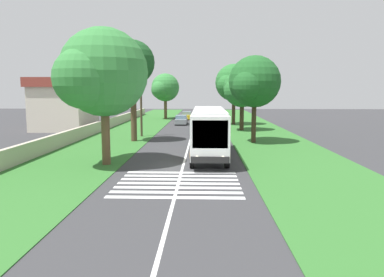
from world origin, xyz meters
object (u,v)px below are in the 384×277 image
object	(u,v)px
roadside_tree_left_1	(165,88)
trailing_car_1	(181,120)
roadside_tree_right_0	(233,84)
trailing_car_3	(205,114)
utility_pole	(141,96)
roadside_tree_left_2	(132,64)
roadside_building	(65,103)
trailing_car_2	(187,116)
coach_bus	(209,130)
roadside_tree_right_1	(253,83)
trailing_car_0	(205,126)
roadside_tree_right_2	(241,89)
roadside_tree_left_0	(102,75)

from	to	relation	value
roadside_tree_left_1	trailing_car_1	bearing A→B (deg)	-161.60
roadside_tree_left_1	roadside_tree_right_0	distance (m)	15.93
trailing_car_3	utility_pole	size ratio (longest dim) A/B	0.49
roadside_tree_left_2	roadside_building	bearing A→B (deg)	44.68
roadside_building	trailing_car_2	bearing A→B (deg)	-41.55
trailing_car_1	roadside_tree_right_0	bearing A→B (deg)	-90.43
roadside_tree_right_0	coach_bus	bearing A→B (deg)	171.74
roadside_tree_right_1	trailing_car_1	bearing A→B (deg)	23.00
trailing_car_2	roadside_tree_right_0	xyz separation A→B (m)	(-9.89, -7.46, 5.52)
trailing_car_0	trailing_car_1	bearing A→B (deg)	21.28
roadside_tree_left_2	roadside_tree_right_2	world-z (taller)	roadside_tree_left_2
trailing_car_2	roadside_tree_left_2	world-z (taller)	roadside_tree_left_2
trailing_car_2	roadside_building	world-z (taller)	roadside_building
trailing_car_2	roadside_tree_right_1	world-z (taller)	roadside_tree_right_1
roadside_tree_right_0	roadside_building	bearing A→B (deg)	108.05
utility_pole	trailing_car_3	bearing A→B (deg)	-13.11
coach_bus	roadside_tree_right_2	bearing A→B (deg)	-12.73
coach_bus	trailing_car_1	xyz separation A→B (m)	(27.70, 3.80, -1.48)
roadside_tree_right_0	trailing_car_1	bearing A→B (deg)	89.57
roadside_tree_left_1	utility_pole	world-z (taller)	utility_pole
roadside_tree_left_0	roadside_tree_left_2	size ratio (longest dim) A/B	0.92
trailing_car_0	roadside_building	world-z (taller)	roadside_building
roadside_tree_left_0	roadside_tree_left_1	bearing A→B (deg)	0.21
trailing_car_0	roadside_tree_left_0	size ratio (longest dim) A/B	0.46
coach_bus	trailing_car_0	xyz separation A→B (m)	(18.39, 0.18, -1.48)
coach_bus	roadside_tree_right_1	distance (m)	10.11
trailing_car_1	roadside_tree_left_0	xyz separation A→B (m)	(-30.67, 3.50, 5.50)
roadside_tree_left_1	roadside_tree_right_1	world-z (taller)	roadside_tree_right_1
roadside_building	roadside_tree_right_2	bearing A→B (deg)	-92.01
roadside_tree_right_2	trailing_car_1	bearing A→B (deg)	44.60
coach_bus	roadside_tree_left_0	distance (m)	8.85
trailing_car_2	trailing_car_3	xyz separation A→B (m)	(6.41, -3.35, 0.00)
roadside_tree_left_0	roadside_tree_right_0	bearing A→B (deg)	-20.29
roadside_tree_left_2	utility_pole	bearing A→B (deg)	-2.70
coach_bus	roadside_building	distance (m)	27.63
coach_bus	trailing_car_0	world-z (taller)	coach_bus
roadside_tree_left_1	roadside_tree_left_2	xyz separation A→B (m)	(-29.84, 0.09, 2.19)
trailing_car_1	roadside_tree_right_1	world-z (taller)	roadside_tree_right_1
trailing_car_3	roadside_building	xyz separation A→B (m)	(-23.72, 18.69, 2.79)
roadside_tree_right_0	roadside_building	xyz separation A→B (m)	(-7.43, 22.80, -2.73)
trailing_car_1	trailing_car_3	world-z (taller)	same
roadside_tree_left_0	roadside_tree_right_2	world-z (taller)	roadside_tree_left_0
roadside_tree_left_0	roadside_tree_left_1	xyz separation A→B (m)	(41.65, 0.15, -0.62)
trailing_car_0	roadside_tree_left_1	bearing A→B (deg)	19.74
roadside_tree_left_0	trailing_car_0	bearing A→B (deg)	-18.46
trailing_car_3	utility_pole	bearing A→B (deg)	166.89
trailing_car_1	trailing_car_2	size ratio (longest dim) A/B	1.00
roadside_tree_right_0	utility_pole	xyz separation A→B (m)	(-14.93, 11.38, -1.60)
roadside_tree_right_1	utility_pole	distance (m)	12.67
roadside_tree_left_0	roadside_tree_right_0	xyz separation A→B (m)	(30.61, -11.32, 0.03)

